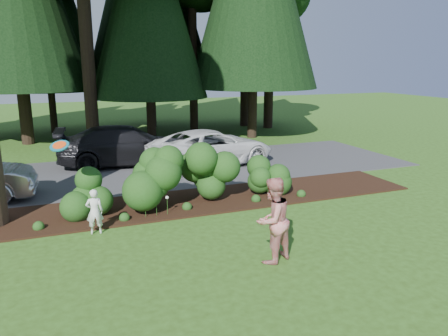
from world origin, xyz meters
The scene contains 10 objects.
ground centered at (0.00, 0.00, 0.00)m, with size 80.00×80.00×0.00m, color #2E4B15.
mulch_bed centered at (0.00, 3.25, 0.03)m, with size 16.00×2.50×0.05m, color black.
driveway centered at (0.00, 7.50, 0.01)m, with size 22.00×6.00×0.03m, color #38383A.
shrub_row centered at (0.77, 3.14, 0.81)m, with size 6.53×1.60×1.61m.
lily_cluster centered at (-0.30, 2.40, 0.50)m, with size 0.69×0.09×0.57m.
car_white_suv centered at (3.10, 7.57, 0.75)m, with size 2.37×5.15×1.43m, color silver.
car_dark_suv centered at (-0.03, 8.88, 0.81)m, with size 2.20×5.40×1.57m, color black.
child centered at (-1.94, 1.80, 0.56)m, with size 0.41×0.27×1.13m, color silver.
adult centered at (1.36, -1.11, 0.91)m, with size 0.88×0.69×1.81m, color red.
frisbee centered at (-2.60, 2.10, 2.18)m, with size 0.48×0.42×0.28m.
Camera 1 is at (-2.65, -8.65, 4.08)m, focal length 35.00 mm.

